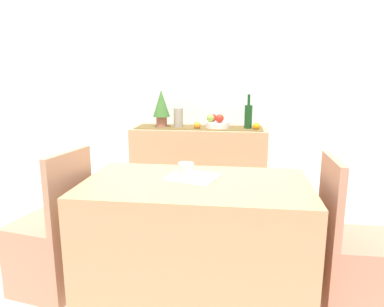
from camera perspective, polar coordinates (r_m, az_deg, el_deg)
ground_plane at (r=2.85m, az=-2.27°, el=-15.77°), size 6.40×6.40×0.02m
room_wall_rear at (r=3.68m, az=0.73°, el=12.65°), size 6.40×0.06×2.70m
sideboard_console at (r=3.54m, az=1.10°, el=-2.64°), size 1.27×0.42×0.83m
table_runner at (r=3.45m, az=1.13°, el=4.09°), size 1.19×0.32×0.01m
fruit_bowl at (r=3.43m, az=4.02°, el=4.53°), size 0.23×0.23×0.06m
apple_center at (r=3.37m, az=4.35°, el=5.51°), size 0.08×0.08×0.08m
apple_right at (r=3.48m, az=4.50°, el=5.65°), size 0.07×0.07×0.07m
apple_left at (r=3.47m, az=3.37°, el=5.64°), size 0.07×0.07×0.07m
apple_rear at (r=3.41m, az=2.92°, el=5.56°), size 0.07×0.07×0.07m
wine_bottle at (r=3.42m, az=8.83°, el=5.83°), size 0.07×0.07×0.32m
ceramic_vase at (r=3.47m, az=-2.16°, el=5.63°), size 0.09×0.09×0.19m
potted_plant at (r=3.49m, az=-4.83°, el=7.45°), size 0.16×0.16×0.35m
orange_loose_near_bowl at (r=3.38m, az=0.82°, el=4.44°), size 0.07×0.07×0.07m
orange_loose_mid at (r=3.38m, az=10.07°, el=4.23°), size 0.06×0.06×0.06m
dining_table at (r=2.20m, az=0.59°, el=-13.73°), size 1.28×0.74×0.74m
open_book at (r=2.12m, az=0.12°, el=-3.74°), size 0.33×0.29×0.02m
coffee_cup at (r=2.07m, az=-0.96°, el=-2.90°), size 0.09×0.09×0.10m
chair_near_window at (r=2.51m, az=-21.09°, el=-13.82°), size 0.47×0.47×0.90m
chair_by_corner at (r=2.33m, az=24.22°, el=-16.17°), size 0.40×0.40×0.90m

